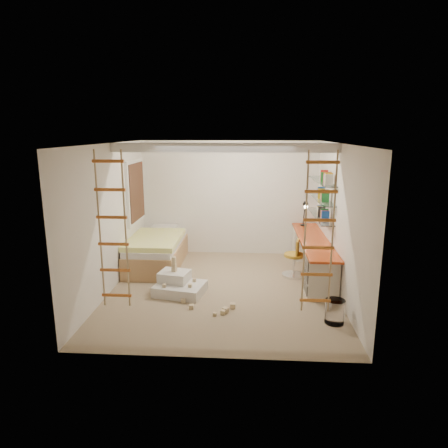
# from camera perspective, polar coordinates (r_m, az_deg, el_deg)

# --- Properties ---
(floor) EXTENTS (4.50, 4.50, 0.00)m
(floor) POSITION_cam_1_polar(r_m,az_deg,el_deg) (7.34, -0.15, -9.32)
(floor) COLOR #927C5E
(floor) RESTS_ON ground
(ceiling_beam) EXTENTS (4.00, 0.18, 0.16)m
(ceiling_beam) POSITION_cam_1_polar(r_m,az_deg,el_deg) (7.09, -0.00, 10.85)
(ceiling_beam) COLOR white
(ceiling_beam) RESTS_ON ceiling
(window_frame) EXTENTS (0.06, 1.15, 1.35)m
(window_frame) POSITION_cam_1_polar(r_m,az_deg,el_deg) (8.71, -12.58, 4.55)
(window_frame) COLOR white
(window_frame) RESTS_ON wall_left
(window_blind) EXTENTS (0.02, 1.00, 1.20)m
(window_blind) POSITION_cam_1_polar(r_m,az_deg,el_deg) (8.69, -12.33, 4.55)
(window_blind) COLOR #4C2D1E
(window_blind) RESTS_ON window_frame
(rope_ladder_left) EXTENTS (0.41, 0.04, 2.13)m
(rope_ladder_left) POSITION_cam_1_polar(r_m,az_deg,el_deg) (5.48, -15.63, -0.94)
(rope_ladder_left) COLOR #BD5C20
(rope_ladder_left) RESTS_ON ceiling
(rope_ladder_right) EXTENTS (0.41, 0.04, 2.13)m
(rope_ladder_right) POSITION_cam_1_polar(r_m,az_deg,el_deg) (5.26, 13.39, -1.41)
(rope_ladder_right) COLOR #C06E20
(rope_ladder_right) RESTS_ON ceiling
(waste_bin) EXTENTS (0.29, 0.29, 0.37)m
(waste_bin) POSITION_cam_1_polar(r_m,az_deg,el_deg) (6.30, 15.55, -11.95)
(waste_bin) COLOR white
(waste_bin) RESTS_ON floor
(desk) EXTENTS (0.56, 2.80, 0.75)m
(desk) POSITION_cam_1_polar(r_m,az_deg,el_deg) (8.10, 12.51, -4.42)
(desk) COLOR #CA4617
(desk) RESTS_ON floor
(shelves) EXTENTS (0.25, 1.80, 0.71)m
(shelves) POSITION_cam_1_polar(r_m,az_deg,el_deg) (8.13, 13.68, 3.54)
(shelves) COLOR white
(shelves) RESTS_ON wall_right
(bed) EXTENTS (1.02, 2.00, 0.69)m
(bed) POSITION_cam_1_polar(r_m,az_deg,el_deg) (8.59, -9.53, -3.79)
(bed) COLOR #AD7F51
(bed) RESTS_ON floor
(task_lamp) EXTENTS (0.14, 0.36, 0.57)m
(task_lamp) POSITION_cam_1_polar(r_m,az_deg,el_deg) (8.83, 11.52, 2.00)
(task_lamp) COLOR black
(task_lamp) RESTS_ON desk
(swivel_chair) EXTENTS (0.54, 0.54, 0.75)m
(swivel_chair) POSITION_cam_1_polar(r_m,az_deg,el_deg) (7.99, 10.00, -5.50)
(swivel_chair) COLOR #B88B23
(swivel_chair) RESTS_ON floor
(play_platform) EXTENTS (0.94, 0.80, 0.37)m
(play_platform) POSITION_cam_1_polar(r_m,az_deg,el_deg) (7.18, -6.52, -8.68)
(play_platform) COLOR silver
(play_platform) RESTS_ON floor
(toy_blocks) EXTENTS (1.26, 1.03, 0.64)m
(toy_blocks) POSITION_cam_1_polar(r_m,az_deg,el_deg) (6.80, -4.31, -9.32)
(toy_blocks) COLOR #CCB284
(toy_blocks) RESTS_ON floor
(books) EXTENTS (0.14, 0.64, 0.92)m
(books) POSITION_cam_1_polar(r_m,az_deg,el_deg) (8.11, 13.72, 4.35)
(books) COLOR #194CA5
(books) RESTS_ON shelves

